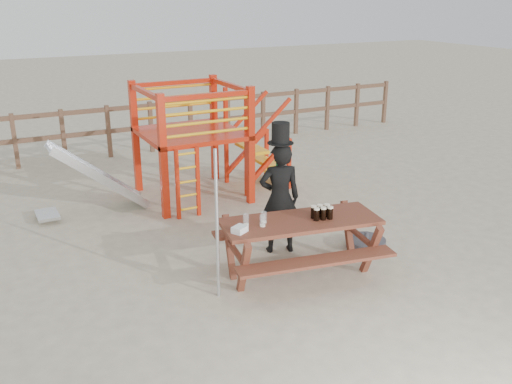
% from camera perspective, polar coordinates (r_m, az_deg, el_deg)
% --- Properties ---
extents(ground, '(60.00, 60.00, 0.00)m').
position_cam_1_polar(ground, '(7.65, 2.35, -8.74)').
color(ground, '#C3B697').
rests_on(ground, ground).
extents(back_fence, '(15.09, 0.09, 1.20)m').
position_cam_1_polar(back_fence, '(13.58, -12.51, 6.72)').
color(back_fence, brown).
rests_on(back_fence, ground).
extents(playground_fort, '(4.71, 1.84, 2.10)m').
position_cam_1_polar(playground_fort, '(10.36, -6.86, 5.10)').
color(playground_fort, red).
rests_on(playground_fort, ground).
extents(picnic_table, '(2.28, 1.75, 0.80)m').
position_cam_1_polar(picnic_table, '(7.57, 4.43, -4.84)').
color(picnic_table, brown).
rests_on(picnic_table, ground).
extents(man_with_hat, '(0.68, 0.55, 1.92)m').
position_cam_1_polar(man_with_hat, '(8.13, 2.38, -0.35)').
color(man_with_hat, black).
rests_on(man_with_hat, ground).
extents(metal_pole, '(0.04, 0.04, 1.91)m').
position_cam_1_polar(metal_pole, '(6.86, -3.92, -3.39)').
color(metal_pole, '#B2B2B7').
rests_on(metal_pole, ground).
extents(parasol_base, '(0.58, 0.58, 0.25)m').
position_cam_1_polar(parasol_base, '(8.67, 10.94, -5.04)').
color(parasol_base, '#3A3A40').
rests_on(parasol_base, ground).
extents(paper_bag, '(0.23, 0.21, 0.08)m').
position_cam_1_polar(paper_bag, '(7.03, -1.65, -3.76)').
color(paper_bag, white).
rests_on(paper_bag, picnic_table).
extents(stout_pints, '(0.28, 0.20, 0.17)m').
position_cam_1_polar(stout_pints, '(7.49, 6.59, -2.01)').
color(stout_pints, black).
rests_on(stout_pints, picnic_table).
extents(empty_glasses, '(0.31, 0.20, 0.15)m').
position_cam_1_polar(empty_glasses, '(7.24, 0.14, -2.79)').
color(empty_glasses, silver).
rests_on(empty_glasses, picnic_table).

